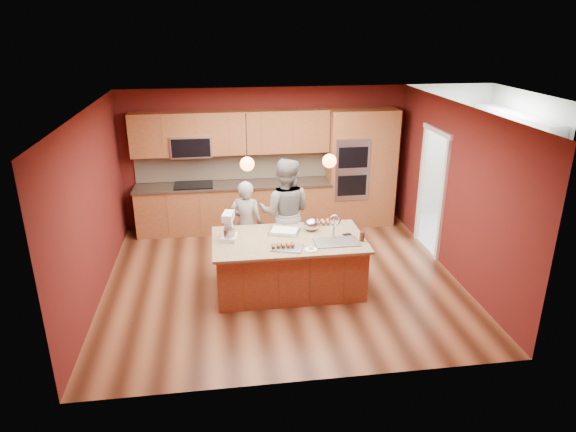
{
  "coord_description": "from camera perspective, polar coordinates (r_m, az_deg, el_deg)",
  "views": [
    {
      "loc": [
        -0.93,
        -7.24,
        3.88
      ],
      "look_at": [
        0.08,
        -0.1,
        1.11
      ],
      "focal_mm": 32.0,
      "sensor_mm": 36.0,
      "label": 1
    }
  ],
  "objects": [
    {
      "name": "pendant_left",
      "position": [
        7.18,
        -4.56,
        5.82
      ],
      "size": [
        0.2,
        0.2,
        0.8
      ],
      "color": "black",
      "rests_on": "ceiling"
    },
    {
      "name": "wall_back",
      "position": [
        10.1,
        -2.54,
        6.51
      ],
      "size": [
        5.5,
        0.0,
        5.5
      ],
      "primitive_type": "plane",
      "rotation": [
        1.57,
        0.0,
        0.0
      ],
      "color": "#551714",
      "rests_on": "ground"
    },
    {
      "name": "cupcakes_left",
      "position": [
        7.93,
        -6.41,
        -1.46
      ],
      "size": [
        0.15,
        0.29,
        0.07
      ],
      "primitive_type": null,
      "color": "#D28547",
      "rests_on": "island"
    },
    {
      "name": "washer",
      "position": [
        10.15,
        22.78,
        0.18
      ],
      "size": [
        0.82,
        0.84,
        1.1
      ],
      "primitive_type": "cube",
      "rotation": [
        0.0,
        0.0,
        -0.23
      ],
      "color": "white",
      "rests_on": "floor"
    },
    {
      "name": "cupcakes_right",
      "position": [
        8.16,
        3.89,
        -0.69
      ],
      "size": [
        0.25,
        0.17,
        0.07
      ],
      "primitive_type": null,
      "color": "#D28547",
      "rests_on": "island"
    },
    {
      "name": "stand_mixer",
      "position": [
        7.59,
        -6.59,
        -1.34
      ],
      "size": [
        0.28,
        0.34,
        0.42
      ],
      "rotation": [
        0.0,
        0.0,
        -0.23
      ],
      "color": "white",
      "rests_on": "island"
    },
    {
      "name": "laundry_room",
      "position": [
        10.14,
        23.77,
        8.29
      ],
      "size": [
        2.6,
        2.7,
        2.7
      ],
      "color": "beige",
      "rests_on": "ground"
    },
    {
      "name": "floor",
      "position": [
        8.27,
        -0.66,
        -6.97
      ],
      "size": [
        5.5,
        5.5,
        0.0
      ],
      "primitive_type": "plane",
      "color": "#402012",
      "rests_on": "ground"
    },
    {
      "name": "cooling_rack",
      "position": [
        7.31,
        -0.12,
        -3.52
      ],
      "size": [
        0.51,
        0.43,
        0.02
      ],
      "primitive_type": "cube",
      "rotation": [
        0.0,
        0.0,
        -0.31
      ],
      "color": "#A7A9AF",
      "rests_on": "island"
    },
    {
      "name": "cupcakes_rack",
      "position": [
        7.3,
        -0.55,
        -3.25
      ],
      "size": [
        0.34,
        0.14,
        0.06
      ],
      "primitive_type": null,
      "color": "#D28547",
      "rests_on": "island"
    },
    {
      "name": "dryer",
      "position": [
        10.81,
        20.78,
        1.08
      ],
      "size": [
        0.62,
        0.64,
        0.89
      ],
      "primitive_type": "cube",
      "rotation": [
        0.0,
        0.0,
        0.13
      ],
      "color": "white",
      "rests_on": "floor"
    },
    {
      "name": "doorway_trim",
      "position": [
        9.27,
        15.63,
        2.46
      ],
      "size": [
        0.08,
        1.11,
        2.2
      ],
      "primitive_type": null,
      "color": "silver",
      "rests_on": "wall_right"
    },
    {
      "name": "plate",
      "position": [
        7.26,
        2.56,
        -3.75
      ],
      "size": [
        0.18,
        0.18,
        0.01
      ],
      "primitive_type": "cylinder",
      "color": "white",
      "rests_on": "island"
    },
    {
      "name": "sheet_cake",
      "position": [
        7.83,
        -0.43,
        -1.71
      ],
      "size": [
        0.54,
        0.46,
        0.05
      ],
      "rotation": [
        0.0,
        0.0,
        -0.32
      ],
      "color": "silver",
      "rests_on": "island"
    },
    {
      "name": "wall_left",
      "position": [
        7.88,
        -20.94,
        0.86
      ],
      "size": [
        0.0,
        5.0,
        5.0
      ],
      "primitive_type": "plane",
      "rotation": [
        1.57,
        0.0,
        1.57
      ],
      "color": "#551714",
      "rests_on": "ground"
    },
    {
      "name": "person_right",
      "position": [
        8.41,
        -0.33,
        0.38
      ],
      "size": [
        1.03,
        0.9,
        1.82
      ],
      "primitive_type": "imported",
      "rotation": [
        0.0,
        0.0,
        2.88
      ],
      "color": "slate",
      "rests_on": "floor"
    },
    {
      "name": "tumbler",
      "position": [
        7.6,
        8.23,
        -2.26
      ],
      "size": [
        0.07,
        0.07,
        0.14
      ],
      "primitive_type": "cylinder",
      "color": "#3C1E12",
      "rests_on": "island"
    },
    {
      "name": "person_left",
      "position": [
        8.42,
        -4.65,
        -0.93
      ],
      "size": [
        0.62,
        0.49,
        1.48
      ],
      "primitive_type": "imported",
      "rotation": [
        0.0,
        0.0,
        2.86
      ],
      "color": "black",
      "rests_on": "floor"
    },
    {
      "name": "wall_right",
      "position": [
        8.51,
        18.02,
        2.67
      ],
      "size": [
        0.0,
        5.0,
        5.0
      ],
      "primitive_type": "plane",
      "rotation": [
        1.57,
        0.0,
        -1.57
      ],
      "color": "#551714",
      "rests_on": "ground"
    },
    {
      "name": "oven_column",
      "position": [
        10.2,
        8.07,
        5.31
      ],
      "size": [
        1.3,
        0.62,
        2.3
      ],
      "color": "brown",
      "rests_on": "floor"
    },
    {
      "name": "phone",
      "position": [
        7.81,
        6.57,
        -2.04
      ],
      "size": [
        0.14,
        0.09,
        0.01
      ],
      "primitive_type": "cube",
      "rotation": [
        0.0,
        0.0,
        0.2
      ],
      "color": "black",
      "rests_on": "island"
    },
    {
      "name": "mixing_bowl",
      "position": [
        7.9,
        2.61,
        -0.94
      ],
      "size": [
        0.24,
        0.24,
        0.2
      ],
      "primitive_type": "ellipsoid",
      "color": "#B0B2B8",
      "rests_on": "island"
    },
    {
      "name": "ceiling",
      "position": [
        7.39,
        -0.74,
        11.84
      ],
      "size": [
        5.5,
        5.5,
        0.0
      ],
      "primitive_type": "plane",
      "rotation": [
        3.14,
        0.0,
        0.0
      ],
      "color": "white",
      "rests_on": "ground"
    },
    {
      "name": "island",
      "position": [
        7.79,
        0.2,
        -5.27
      ],
      "size": [
        2.26,
        1.27,
        1.21
      ],
      "color": "brown",
      "rests_on": "floor"
    },
    {
      "name": "pendant_right",
      "position": [
        7.34,
        4.63,
        6.15
      ],
      "size": [
        0.2,
        0.2,
        0.8
      ],
      "color": "black",
      "rests_on": "ceiling"
    },
    {
      "name": "cabinet_run",
      "position": [
        9.92,
        -6.28,
        3.93
      ],
      "size": [
        3.74,
        0.64,
        2.3
      ],
      "color": "brown",
      "rests_on": "floor"
    },
    {
      "name": "wall_front",
      "position": [
        5.45,
        2.71,
        -6.65
      ],
      "size": [
        5.5,
        0.0,
        5.5
      ],
      "primitive_type": "plane",
      "rotation": [
        -1.57,
        0.0,
        0.0
      ],
      "color": "#551714",
      "rests_on": "ground"
    }
  ]
}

